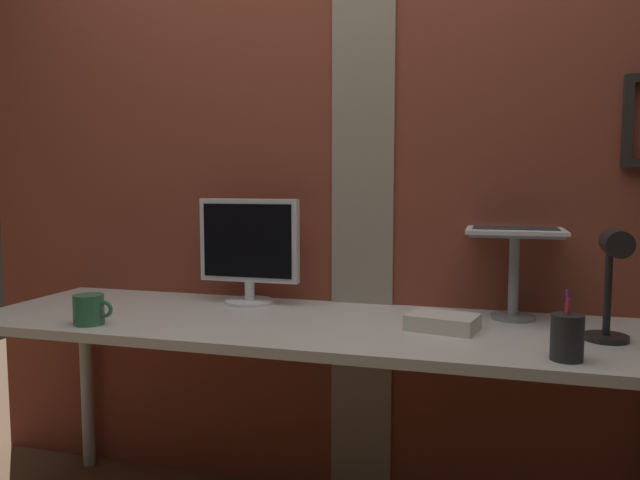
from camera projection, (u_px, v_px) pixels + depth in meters
brick_wall_back at (343, 144)px, 2.23m from camera, size 3.04×0.16×2.65m
desk at (311, 341)px, 1.92m from camera, size 2.23×0.66×0.74m
monitor at (249, 246)px, 2.17m from camera, size 0.37×0.18×0.38m
laptop_stand at (514, 262)px, 1.93m from camera, size 0.28×0.22×0.28m
laptop at (515, 211)px, 1.99m from camera, size 0.30×0.34×0.24m
desk_lamp at (613, 274)px, 1.60m from camera, size 0.12×0.20×0.32m
pen_cup at (567, 337)px, 1.48m from camera, size 0.08×0.08×0.18m
coffee_mug at (89, 309)px, 1.86m from camera, size 0.13×0.09×0.09m
paper_clutter_stack at (443, 322)px, 1.80m from camera, size 0.23×0.18×0.05m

